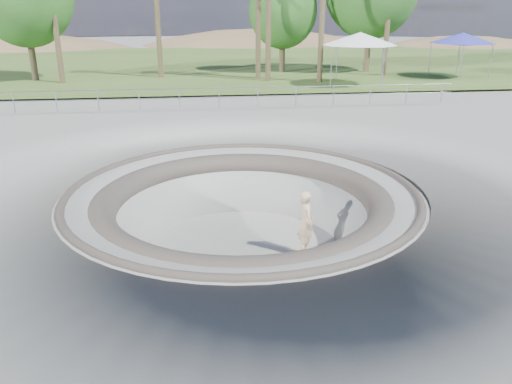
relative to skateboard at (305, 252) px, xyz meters
The scene contains 10 objects.
ground 2.62m from the skateboard, 163.65° to the left, with size 180.00×180.00×0.00m, color gray.
skate_bowl 1.88m from the skateboard, 163.65° to the left, with size 14.00×14.00×4.10m.
grass_strip 34.64m from the skateboard, 92.98° to the left, with size 180.00×36.00×0.12m.
distant_hills 57.97m from the skateboard, 88.04° to the left, with size 103.20×45.00×28.60m.
safety_railing 12.91m from the skateboard, 98.17° to the left, with size 25.00×0.06×1.03m.
skateboard is the anchor object (origin of this frame).
skater 0.97m from the skateboard, 153.43° to the left, with size 0.70×0.46×1.91m, color #DAB88D.
canopy_white 20.58m from the skateboard, 68.13° to the left, with size 6.00×6.00×3.28m.
canopy_blue 27.24m from the skateboard, 53.54° to the left, with size 5.73×5.73×3.08m.
bushy_tree_mid 27.43m from the skateboard, 81.63° to the left, with size 5.15×4.68×7.43m.
Camera 1 is at (-1.29, -13.54, 5.01)m, focal length 35.00 mm.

